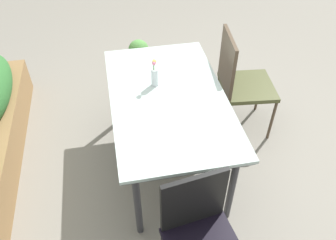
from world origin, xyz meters
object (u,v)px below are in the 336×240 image
at_px(chair_near_right, 239,79).
at_px(potted_plant, 139,56).
at_px(dining_table, 168,103).
at_px(flower_vase, 154,75).
at_px(chair_end_left, 200,234).

distance_m(chair_near_right, potted_plant, 1.42).
relative_size(dining_table, flower_vase, 6.32).
bearing_deg(chair_near_right, dining_table, -58.50).
bearing_deg(dining_table, chair_end_left, 179.41).
distance_m(flower_vase, potted_plant, 1.45).
relative_size(chair_end_left, potted_plant, 2.16).
bearing_deg(chair_end_left, dining_table, -98.75).
bearing_deg(dining_table, chair_near_right, -64.54).
distance_m(chair_end_left, chair_near_right, 1.60).
bearing_deg(potted_plant, flower_vase, 179.41).
bearing_deg(flower_vase, chair_end_left, -176.93).
xyz_separation_m(dining_table, chair_end_left, (-1.07, 0.01, -0.15)).
relative_size(chair_near_right, potted_plant, 2.35).
distance_m(chair_near_right, flower_vase, 0.89).
height_order(dining_table, potted_plant, dining_table).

